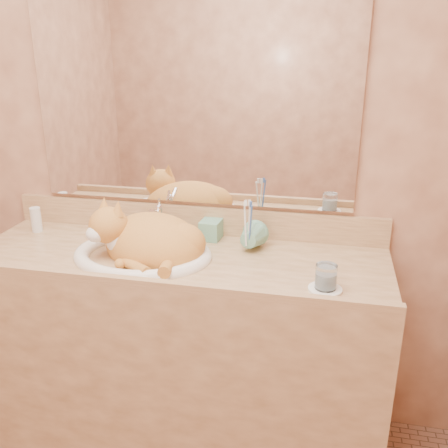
% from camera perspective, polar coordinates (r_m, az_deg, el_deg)
% --- Properties ---
extents(wall_back, '(2.40, 0.02, 2.50)m').
position_cam_1_polar(wall_back, '(2.04, -3.57, 9.67)').
color(wall_back, '#8D5840').
rests_on(wall_back, ground).
extents(vanity_counter, '(1.60, 0.55, 0.85)m').
position_cam_1_polar(vanity_counter, '(2.11, -5.13, -14.37)').
color(vanity_counter, olive).
rests_on(vanity_counter, floor).
extents(mirror, '(1.30, 0.02, 0.80)m').
position_cam_1_polar(mirror, '(2.01, -3.75, 13.54)').
color(mirror, white).
rests_on(mirror, wall_back).
extents(sink_basin, '(0.55, 0.47, 0.16)m').
position_cam_1_polar(sink_basin, '(1.90, -9.39, -1.41)').
color(sink_basin, white).
rests_on(sink_basin, vanity_counter).
extents(faucet, '(0.07, 0.12, 0.15)m').
position_cam_1_polar(faucet, '(2.07, -7.40, 0.46)').
color(faucet, white).
rests_on(faucet, vanity_counter).
extents(cat, '(0.52, 0.48, 0.23)m').
position_cam_1_polar(cat, '(1.91, -8.82, -1.58)').
color(cat, '#B8702A').
rests_on(cat, sink_basin).
extents(soap_dispenser, '(0.09, 0.09, 0.18)m').
position_cam_1_polar(soap_dispenser, '(2.00, -1.93, 0.24)').
color(soap_dispenser, '#68A78B').
rests_on(soap_dispenser, vanity_counter).
extents(toothbrush_cup, '(0.13, 0.13, 0.10)m').
position_cam_1_polar(toothbrush_cup, '(1.90, 2.74, -2.07)').
color(toothbrush_cup, '#68A78B').
rests_on(toothbrush_cup, vanity_counter).
extents(toothbrushes, '(0.04, 0.04, 0.22)m').
position_cam_1_polar(toothbrushes, '(1.88, 2.78, 0.17)').
color(toothbrushes, silver).
rests_on(toothbrushes, toothbrush_cup).
extents(saucer, '(0.11, 0.11, 0.01)m').
position_cam_1_polar(saucer, '(1.68, 11.47, -7.34)').
color(saucer, white).
rests_on(saucer, vanity_counter).
extents(water_glass, '(0.07, 0.07, 0.08)m').
position_cam_1_polar(water_glass, '(1.66, 11.58, -5.93)').
color(water_glass, white).
rests_on(water_glass, saucer).
extents(lotion_bottle, '(0.04, 0.04, 0.11)m').
position_cam_1_polar(lotion_bottle, '(2.28, -20.68, 0.47)').
color(lotion_bottle, silver).
rests_on(lotion_bottle, vanity_counter).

